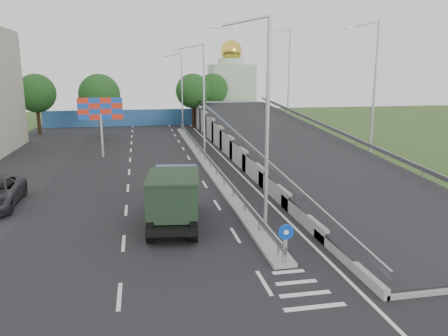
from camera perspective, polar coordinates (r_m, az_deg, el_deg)
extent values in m
plane|color=#2D4C1E|center=(16.54, 10.41, -15.82)|extent=(160.00, 160.00, 0.00)
cube|color=black|center=(34.48, -6.49, -0.69)|extent=(26.00, 90.00, 0.04)
cube|color=gray|center=(38.68, -2.55, 0.97)|extent=(1.00, 44.00, 0.20)
cube|color=gray|center=(41.89, 14.36, 4.59)|extent=(0.10, 50.00, 0.32)
cube|color=gray|center=(38.80, 1.52, 4.38)|extent=(0.10, 50.00, 0.32)
cube|color=gray|center=(38.55, -2.56, 1.91)|extent=(0.08, 44.00, 0.32)
cylinder|color=gray|center=(38.60, -2.55, 1.55)|extent=(0.09, 0.09, 0.60)
cylinder|color=black|center=(18.06, 7.94, -10.42)|extent=(0.20, 0.20, 1.20)
cylinder|color=#0C3FBF|center=(17.71, 8.10, -8.28)|extent=(0.64, 0.05, 0.64)
cylinder|color=white|center=(17.68, 8.13, -8.31)|extent=(0.20, 0.03, 0.20)
cylinder|color=#B2B5B7|center=(20.52, 5.67, 5.16)|extent=(0.18, 0.18, 10.00)
cylinder|color=#B2B5B7|center=(20.17, 2.53, 18.61)|extent=(2.57, 0.12, 0.66)
cube|color=#B2B5B7|center=(19.90, -1.01, 17.98)|extent=(0.50, 0.18, 0.12)
cylinder|color=#B2B5B7|center=(40.02, -2.62, 8.72)|extent=(0.18, 0.18, 10.00)
cylinder|color=#B2B5B7|center=(39.83, -4.46, 15.52)|extent=(2.57, 0.12, 0.66)
cube|color=#B2B5B7|center=(39.70, -6.24, 15.13)|extent=(0.50, 0.18, 0.12)
cylinder|color=#B2B5B7|center=(59.84, -5.49, 9.90)|extent=(0.18, 0.18, 10.00)
cylinder|color=#B2B5B7|center=(59.72, -6.77, 14.42)|extent=(2.57, 0.12, 0.66)
cube|color=#B2B5B7|center=(59.63, -7.95, 14.15)|extent=(0.50, 0.18, 0.12)
cube|color=#224F7E|center=(65.85, -9.69, 6.51)|extent=(30.00, 0.50, 2.40)
cube|color=#B2CCAD|center=(75.20, 0.93, 9.92)|extent=(7.00, 7.00, 9.00)
cylinder|color=#B2CCAD|center=(75.15, 0.94, 13.73)|extent=(4.40, 4.40, 1.00)
sphere|color=gold|center=(75.21, 0.95, 15.03)|extent=(3.60, 3.60, 3.60)
cone|color=gold|center=(75.33, 0.95, 16.55)|extent=(0.30, 0.30, 1.20)
cylinder|color=#B2B5B7|center=(42.04, -15.66, 4.07)|extent=(0.24, 0.24, 4.00)
cube|color=red|center=(41.77, -15.86, 7.46)|extent=(4.00, 0.20, 2.00)
cylinder|color=black|center=(53.99, -15.77, 5.82)|extent=(0.44, 0.44, 4.00)
sphere|color=#113F18|center=(53.75, -15.97, 9.20)|extent=(4.80, 4.80, 4.80)
cylinder|color=black|center=(62.23, -4.04, 7.06)|extent=(0.44, 0.44, 4.00)
sphere|color=#113F18|center=(62.02, -4.09, 10.01)|extent=(4.80, 4.80, 4.80)
cylinder|color=black|center=(60.09, -23.06, 5.92)|extent=(0.44, 0.44, 4.00)
sphere|color=#113F18|center=(59.86, -23.32, 8.96)|extent=(4.80, 4.80, 4.80)
cylinder|color=black|center=(69.71, -1.46, 7.66)|extent=(0.44, 0.44, 4.00)
sphere|color=#113F18|center=(69.52, -1.48, 10.29)|extent=(4.80, 4.80, 4.80)
cylinder|color=black|center=(24.89, -8.56, -4.58)|extent=(0.49, 1.14, 1.11)
cylinder|color=black|center=(24.80, -3.91, -4.54)|extent=(0.49, 1.14, 1.11)
cylinder|color=black|center=(24.03, -8.73, -5.21)|extent=(0.49, 1.14, 1.11)
cylinder|color=black|center=(23.93, -3.92, -5.17)|extent=(0.49, 1.14, 1.11)
cylinder|color=black|center=(20.72, -9.56, -8.15)|extent=(0.49, 1.14, 1.11)
cylinder|color=black|center=(20.61, -3.94, -8.12)|extent=(0.49, 1.14, 1.11)
cube|color=black|center=(22.77, -6.47, -5.75)|extent=(3.09, 6.47, 0.30)
cube|color=navy|center=(24.76, -6.28, -1.83)|extent=(2.50, 1.89, 1.71)
cube|color=black|center=(25.40, -6.23, -0.42)|extent=(1.90, 0.30, 0.70)
cube|color=black|center=(25.85, -6.14, -3.64)|extent=(2.31, 0.44, 0.50)
cube|color=black|center=(21.87, -6.62, -3.49)|extent=(2.88, 4.10, 1.81)
cube|color=black|center=(21.63, -6.68, -1.05)|extent=(2.99, 4.21, 0.12)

